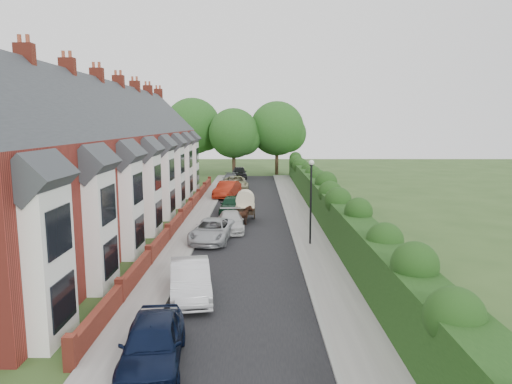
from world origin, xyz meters
TOP-DOWN VIEW (x-y plane):
  - ground at (0.00, 0.00)m, footprint 140.00×140.00m
  - road at (-0.50, 11.00)m, footprint 6.00×58.00m
  - pavement_hedge_side at (3.60, 11.00)m, footprint 2.20×58.00m
  - pavement_house_side at (-4.35, 11.00)m, footprint 1.70×58.00m
  - kerb_hedge_side at (2.55, 11.00)m, footprint 0.18×58.00m
  - kerb_house_side at (-3.55, 11.00)m, footprint 0.18×58.00m
  - hedge at (5.40, 11.00)m, footprint 2.10×58.00m
  - terrace_row at (-10.87, 9.98)m, footprint 9.05×40.50m
  - garden_wall_row at (-5.35, 10.00)m, footprint 0.35×40.35m
  - lamppost at (3.40, 4.00)m, footprint 0.32×0.32m
  - tree_far_left at (-2.65, 40.08)m, footprint 7.14×6.80m
  - tree_far_right at (3.39, 42.08)m, footprint 7.98×7.60m
  - tree_far_back at (-8.59, 43.08)m, footprint 8.40×8.00m
  - car_navy at (-2.94, -9.80)m, footprint 2.26×4.64m
  - car_silver_a at (-2.62, -4.20)m, footprint 2.38×4.84m
  - car_silver_b at (-2.59, 5.00)m, footprint 2.82×5.13m
  - car_white at (-1.60, 7.78)m, footprint 2.09×4.51m
  - car_green at (-1.89, 13.85)m, footprint 1.96×4.27m
  - car_red at (-2.74, 21.80)m, footprint 2.71×5.09m
  - car_beige at (-2.13, 27.40)m, footprint 3.03×5.46m
  - car_grey at (-3.00, 31.23)m, footprint 1.89×4.46m
  - car_black at (-2.14, 37.39)m, footprint 2.22×4.75m
  - horse at (-0.68, 9.18)m, footprint 1.33×1.83m
  - horse_cart at (-0.68, 10.98)m, footprint 1.46×3.23m

SIDE VIEW (x-z plane):
  - ground at x=0.00m, z-range 0.00..0.00m
  - road at x=-0.50m, z-range 0.00..0.02m
  - pavement_hedge_side at x=3.60m, z-range 0.00..0.12m
  - pavement_house_side at x=-4.35m, z-range 0.00..0.12m
  - kerb_hedge_side at x=2.55m, z-range 0.00..0.13m
  - kerb_house_side at x=-3.55m, z-range 0.00..0.13m
  - garden_wall_row at x=-5.35m, z-range -0.09..1.01m
  - car_white at x=-1.60m, z-range 0.00..1.28m
  - car_grey at x=-3.00m, z-range 0.00..1.28m
  - car_silver_b at x=-2.59m, z-range 0.00..1.36m
  - horse at x=-0.68m, z-range 0.00..1.41m
  - car_green at x=-1.89m, z-range 0.00..1.42m
  - car_beige at x=-2.13m, z-range 0.00..1.45m
  - car_silver_a at x=-2.62m, z-range 0.00..1.52m
  - car_navy at x=-2.94m, z-range 0.00..1.53m
  - car_black at x=-2.14m, z-range 0.00..1.57m
  - car_red at x=-2.74m, z-range 0.00..1.60m
  - horse_cart at x=-0.68m, z-range 0.17..2.50m
  - hedge at x=5.40m, z-range 0.18..3.03m
  - lamppost at x=3.40m, z-range 0.72..5.88m
  - terrace_row at x=-10.87m, z-range -1.28..10.22m
  - tree_far_left at x=-2.65m, z-range 1.07..10.36m
  - tree_far_right at x=3.39m, z-range 1.16..11.47m
  - tree_far_back at x=-8.59m, z-range 1.21..12.03m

